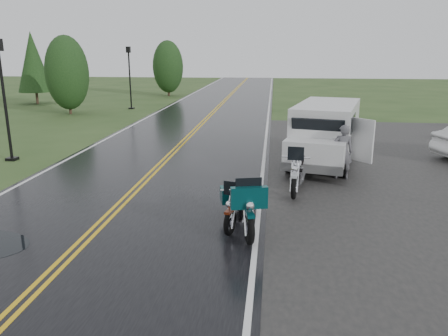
# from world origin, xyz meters

# --- Properties ---
(ground) EXTENTS (120.00, 120.00, 0.00)m
(ground) POSITION_xyz_m (0.00, 0.00, 0.00)
(ground) COLOR #2D471E
(ground) RESTS_ON ground
(road) EXTENTS (8.00, 100.00, 0.04)m
(road) POSITION_xyz_m (0.00, 10.00, 0.02)
(road) COLOR black
(road) RESTS_ON ground
(motorcycle_red) EXTENTS (1.30, 2.22, 1.24)m
(motorcycle_red) POSITION_xyz_m (3.20, -0.37, 0.62)
(motorcycle_red) COLOR #5C1B0A
(motorcycle_red) RESTS_ON ground
(motorcycle_teal) EXTENTS (1.48, 2.64, 1.48)m
(motorcycle_teal) POSITION_xyz_m (3.66, -0.80, 0.74)
(motorcycle_teal) COLOR #05373A
(motorcycle_teal) RESTS_ON ground
(motorcycle_silver) EXTENTS (1.20, 2.57, 1.47)m
(motorcycle_silver) POSITION_xyz_m (4.75, 2.33, 0.73)
(motorcycle_silver) COLOR #B7BBBF
(motorcycle_silver) RESTS_ON ground
(van_white) EXTENTS (3.49, 6.12, 2.27)m
(van_white) POSITION_xyz_m (4.75, 5.31, 1.13)
(van_white) COLOR silver
(van_white) RESTS_ON ground
(person_at_van) EXTENTS (0.67, 0.45, 1.80)m
(person_at_van) POSITION_xyz_m (6.40, 4.70, 0.90)
(person_at_van) COLOR #4C4B50
(person_at_van) RESTS_ON ground
(lamp_post_near_left) EXTENTS (0.39, 0.39, 4.61)m
(lamp_post_near_left) POSITION_xyz_m (-5.96, 5.93, 2.30)
(lamp_post_near_left) COLOR black
(lamp_post_near_left) RESTS_ON ground
(lamp_post_far_left) EXTENTS (0.38, 0.38, 4.46)m
(lamp_post_far_left) POSITION_xyz_m (-6.21, 21.47, 2.23)
(lamp_post_far_left) COLOR black
(lamp_post_far_left) RESTS_ON ground
(tree_left_mid) EXTENTS (2.81, 2.81, 4.38)m
(tree_left_mid) POSITION_xyz_m (-9.45, 18.42, 2.19)
(tree_left_mid) COLOR #1E3D19
(tree_left_mid) RESTS_ON ground
(tree_left_far) EXTENTS (2.81, 2.81, 4.33)m
(tree_left_far) POSITION_xyz_m (-5.71, 31.10, 2.16)
(tree_left_far) COLOR #1E3D19
(tree_left_far) RESTS_ON ground
(pine_left_far) EXTENTS (2.62, 2.62, 5.46)m
(pine_left_far) POSITION_xyz_m (-14.73, 23.74, 2.73)
(pine_left_far) COLOR #1E3D19
(pine_left_far) RESTS_ON ground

